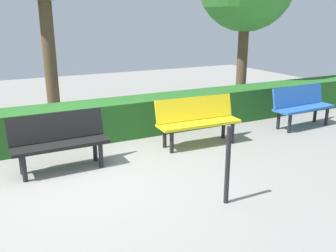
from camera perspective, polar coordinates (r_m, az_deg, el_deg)
name	(u,v)px	position (r m, az deg, el deg)	size (l,w,h in m)	color
ground_plane	(81,182)	(5.35, -13.49, -8.51)	(19.92, 19.92, 0.00)	gray
bench_blue	(302,104)	(8.17, 20.28, 3.21)	(1.45, 0.54, 0.86)	blue
bench_yellow	(197,119)	(6.57, 4.65, 1.15)	(1.55, 0.53, 0.86)	yellow
bench_black	(59,139)	(5.70, -16.72, -1.99)	(1.43, 0.50, 0.86)	black
hedge_row	(116,119)	(7.10, -8.15, 1.14)	(15.92, 0.72, 0.71)	#266023
railing_post_mid	(228,166)	(4.51, 9.35, -6.20)	(0.06, 0.06, 1.00)	black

